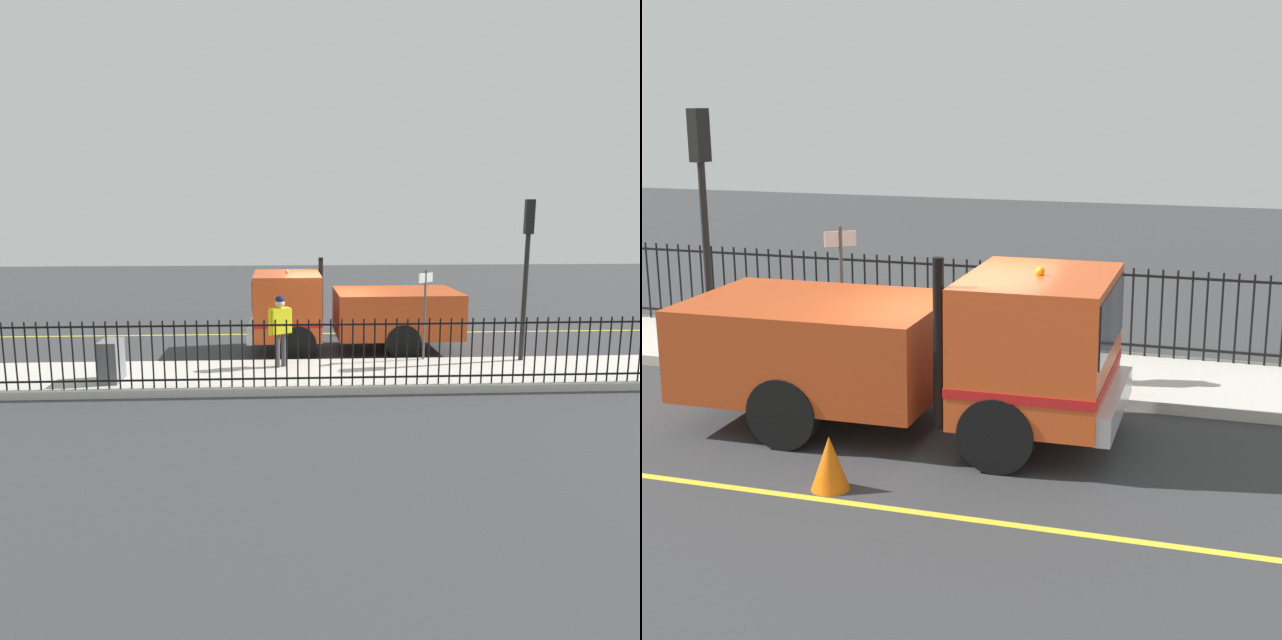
# 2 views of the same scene
# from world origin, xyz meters

# --- Properties ---
(ground_plane) EXTENTS (55.10, 55.10, 0.00)m
(ground_plane) POSITION_xyz_m (0.00, 0.00, 0.00)
(ground_plane) COLOR #38383A
(ground_plane) RESTS_ON ground
(sidewalk_slab) EXTENTS (2.60, 25.04, 0.17)m
(sidewalk_slab) POSITION_xyz_m (2.75, 0.00, 0.09)
(sidewalk_slab) COLOR beige
(sidewalk_slab) RESTS_ON ground
(lane_marking) EXTENTS (0.12, 22.54, 0.01)m
(lane_marking) POSITION_xyz_m (-2.65, 0.00, 0.00)
(lane_marking) COLOR yellow
(lane_marking) RESTS_ON ground
(work_truck) EXTENTS (2.52, 5.99, 2.62)m
(work_truck) POSITION_xyz_m (-0.18, 0.27, 1.25)
(work_truck) COLOR #D84C1E
(work_truck) RESTS_ON ground
(worker_standing) EXTENTS (0.46, 0.57, 1.79)m
(worker_standing) POSITION_xyz_m (2.18, -1.37, 1.27)
(worker_standing) COLOR yellow
(worker_standing) RESTS_ON sidewalk_slab
(iron_fence) EXTENTS (0.04, 21.32, 1.50)m
(iron_fence) POSITION_xyz_m (3.86, -0.00, 0.93)
(iron_fence) COLOR black
(iron_fence) RESTS_ON sidewalk_slab
(traffic_light_near) EXTENTS (0.34, 0.26, 4.10)m
(traffic_light_near) POSITION_xyz_m (1.81, 4.86, 3.08)
(traffic_light_near) COLOR black
(traffic_light_near) RESTS_ON sidewalk_slab
(traffic_cone) EXTENTS (0.46, 0.46, 0.65)m
(traffic_cone) POSITION_xyz_m (-2.34, 0.79, 0.33)
(traffic_cone) COLOR orange
(traffic_cone) RESTS_ON ground
(street_sign) EXTENTS (0.32, 0.42, 2.34)m
(street_sign) POSITION_xyz_m (1.59, 2.34, 1.63)
(street_sign) COLOR #4C4C4C
(street_sign) RESTS_ON sidewalk_slab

